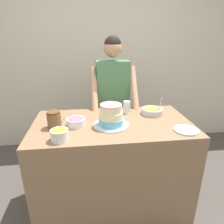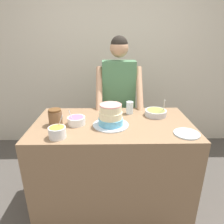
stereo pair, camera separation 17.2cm
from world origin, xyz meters
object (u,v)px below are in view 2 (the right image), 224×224
object	(u,v)px
frosting_bowl_yellow	(113,111)
frosting_bowl_olive	(156,112)
cake	(111,116)
stoneware_jar	(55,117)
frosting_bowl_orange	(57,132)
drinking_glass	(130,108)
ceramic_plate	(187,134)
person_baker	(119,95)
frosting_bowl_purple	(76,120)

from	to	relation	value
frosting_bowl_yellow	frosting_bowl_olive	xyz separation A→B (m)	(0.41, -0.02, -0.01)
cake	stoneware_jar	world-z (taller)	cake
cake	frosting_bowl_yellow	xyz separation A→B (m)	(0.03, 0.24, -0.04)
frosting_bowl_orange	drinking_glass	xyz separation A→B (m)	(0.60, 0.49, 0.01)
ceramic_plate	drinking_glass	bearing A→B (deg)	131.62
frosting_bowl_olive	ceramic_plate	size ratio (longest dim) A/B	1.02
frosting_bowl_olive	stoneware_jar	distance (m)	0.94
person_baker	stoneware_jar	size ratio (longest dim) A/B	11.57
cake	ceramic_plate	size ratio (longest dim) A/B	1.53
person_baker	ceramic_plate	xyz separation A→B (m)	(0.50, -0.84, -0.08)
ceramic_plate	stoneware_jar	distance (m)	1.10
ceramic_plate	stoneware_jar	bearing A→B (deg)	169.46
person_baker	frosting_bowl_purple	distance (m)	0.75
frosting_bowl_yellow	drinking_glass	world-z (taller)	frosting_bowl_yellow
frosting_bowl_purple	ceramic_plate	bearing A→B (deg)	-13.10
frosting_bowl_purple	cake	bearing A→B (deg)	-5.67
frosting_bowl_olive	stoneware_jar	xyz separation A→B (m)	(-0.92, -0.20, 0.04)
person_baker	drinking_glass	distance (m)	0.39
cake	frosting_bowl_orange	world-z (taller)	cake
frosting_bowl_purple	drinking_glass	xyz separation A→B (m)	(0.49, 0.25, 0.02)
frosting_bowl_orange	frosting_bowl_purple	bearing A→B (deg)	66.13
frosting_bowl_orange	frosting_bowl_yellow	distance (m)	0.63
person_baker	drinking_glass	world-z (taller)	person_baker
person_baker	ceramic_plate	world-z (taller)	person_baker
frosting_bowl_yellow	drinking_glass	size ratio (longest dim) A/B	1.30
person_baker	frosting_bowl_orange	bearing A→B (deg)	-120.25
stoneware_jar	cake	bearing A→B (deg)	-2.50
frosting_bowl_purple	frosting_bowl_yellow	bearing A→B (deg)	32.25
frosting_bowl_olive	frosting_bowl_yellow	bearing A→B (deg)	177.53
cake	frosting_bowl_olive	xyz separation A→B (m)	(0.44, 0.22, -0.05)
ceramic_plate	frosting_bowl_orange	bearing A→B (deg)	-178.05
cake	frosting_bowl_orange	xyz separation A→B (m)	(-0.41, -0.21, -0.04)
person_baker	cake	xyz separation A→B (m)	(-0.10, -0.66, 0.00)
cake	drinking_glass	distance (m)	0.34
frosting_bowl_olive	frosting_bowl_purple	xyz separation A→B (m)	(-0.74, -0.19, 0.01)
cake	frosting_bowl_yellow	bearing A→B (deg)	83.40
person_baker	frosting_bowl_orange	distance (m)	1.01
frosting_bowl_olive	ceramic_plate	bearing A→B (deg)	-68.24
frosting_bowl_orange	frosting_bowl_yellow	bearing A→B (deg)	45.95
frosting_bowl_purple	stoneware_jar	world-z (taller)	same
drinking_glass	frosting_bowl_yellow	bearing A→B (deg)	-165.55
drinking_glass	frosting_bowl_purple	bearing A→B (deg)	-153.13
frosting_bowl_yellow	ceramic_plate	world-z (taller)	frosting_bowl_yellow
ceramic_plate	frosting_bowl_yellow	bearing A→B (deg)	143.91
person_baker	frosting_bowl_olive	distance (m)	0.56
frosting_bowl_orange	drinking_glass	size ratio (longest dim) A/B	1.38
frosting_bowl_olive	cake	bearing A→B (deg)	-153.50
stoneware_jar	drinking_glass	bearing A→B (deg)	21.09
drinking_glass	ceramic_plate	world-z (taller)	drinking_glass
frosting_bowl_yellow	ceramic_plate	bearing A→B (deg)	-36.09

